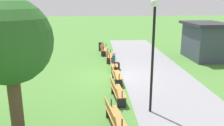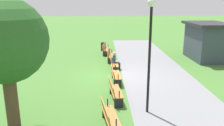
% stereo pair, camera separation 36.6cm
% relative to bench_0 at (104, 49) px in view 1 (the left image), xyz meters
% --- Properties ---
extents(ground_plane, '(120.00, 120.00, 0.00)m').
position_rel_bench_0_xyz_m(ground_plane, '(5.95, 0.54, -0.47)').
color(ground_plane, '#477A33').
extents(path_paving, '(26.30, 4.19, 0.01)m').
position_rel_bench_0_xyz_m(path_paving, '(5.95, 3.01, -0.47)').
color(path_paving, gray).
rests_on(path_paving, ground).
extents(bench_0, '(1.75, 0.73, 0.89)m').
position_rel_bench_0_xyz_m(bench_0, '(0.00, 0.00, 0.00)').
color(bench_0, '#B27538').
rests_on(bench_0, ground).
extents(bench_1, '(1.74, 0.63, 0.89)m').
position_rel_bench_0_xyz_m(bench_1, '(2.37, 0.30, 0.00)').
color(bench_1, '#B27538').
rests_on(bench_1, ground).
extents(bench_2, '(1.71, 0.53, 0.89)m').
position_rel_bench_0_xyz_m(bench_2, '(4.75, 0.45, 0.00)').
color(bench_2, '#B27538').
rests_on(bench_2, ground).
extents(bench_3, '(1.71, 0.53, 0.89)m').
position_rel_bench_0_xyz_m(bench_3, '(7.14, 0.45, 0.00)').
color(bench_3, '#B27538').
rests_on(bench_3, ground).
extents(bench_4, '(1.74, 0.63, 0.89)m').
position_rel_bench_0_xyz_m(bench_4, '(9.52, 0.30, 0.00)').
color(bench_4, '#B27538').
rests_on(bench_4, ground).
extents(bench_5, '(1.75, 0.73, 0.89)m').
position_rel_bench_0_xyz_m(bench_5, '(11.89, 0.00, 0.00)').
color(bench_5, '#B27538').
rests_on(bench_5, ground).
extents(person_seated, '(0.33, 0.52, 1.20)m').
position_rel_bench_0_xyz_m(person_seated, '(4.60, 0.60, 0.17)').
color(person_seated, navy).
rests_on(person_seated, ground).
extents(tree_1, '(2.76, 2.76, 4.54)m').
position_rel_bench_0_xyz_m(tree_1, '(11.94, -3.27, 2.65)').
color(tree_1, brown).
rests_on(tree_1, ground).
extents(lamp_post, '(0.32, 0.32, 4.47)m').
position_rel_bench_0_xyz_m(lamp_post, '(10.70, 1.58, 2.59)').
color(lamp_post, black).
rests_on(lamp_post, ground).
extents(trash_bin, '(0.46, 0.46, 0.77)m').
position_rel_bench_0_xyz_m(trash_bin, '(-1.44, -0.20, -0.09)').
color(trash_bin, black).
rests_on(trash_bin, ground).
extents(kiosk, '(4.07, 2.86, 2.82)m').
position_rel_bench_0_xyz_m(kiosk, '(2.02, 7.72, 0.97)').
color(kiosk, '#38424C').
rests_on(kiosk, ground).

